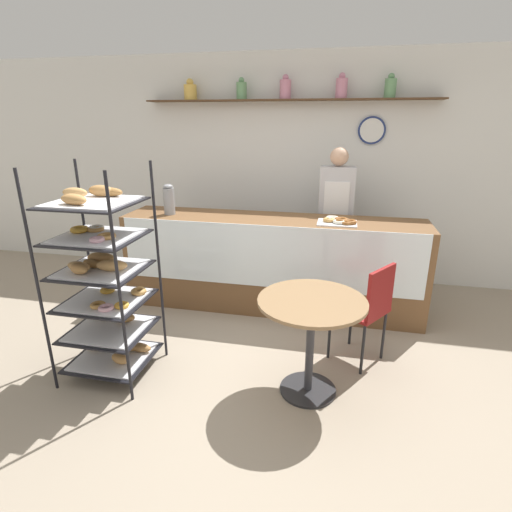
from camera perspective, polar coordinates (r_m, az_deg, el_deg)
The scene contains 9 objects.
ground_plane at distance 3.44m, azimuth -1.55°, elevation -15.71°, with size 14.00×14.00×0.00m, color gray.
back_wall at distance 5.08m, azimuth 4.53°, elevation 12.33°, with size 10.00×0.30×2.70m.
display_counter at distance 4.26m, azimuth 2.23°, elevation -1.03°, with size 3.12×0.62×0.99m.
pastry_rack at distance 3.25m, azimuth -20.91°, elevation -3.31°, with size 0.66×0.62×1.67m.
person_worker at distance 4.54m, azimuth 11.27°, elevation 5.47°, with size 0.37×0.23×1.67m.
cafe_table at distance 2.92m, azimuth 7.88°, elevation -9.49°, with size 0.77×0.77×0.76m.
cafe_chair at distance 3.37m, azimuth 15.80°, elevation -6.68°, with size 0.53×0.53×0.88m.
coffee_carafe at distance 4.35m, azimuth -12.33°, elevation 7.87°, with size 0.12×0.12×0.32m.
donut_tray_counter at distance 3.98m, azimuth 11.77°, elevation 4.89°, with size 0.38×0.29×0.05m.
Camera 1 is at (0.69, -2.74, 1.96)m, focal length 28.00 mm.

